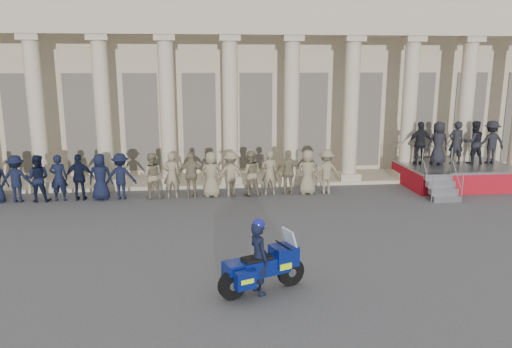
% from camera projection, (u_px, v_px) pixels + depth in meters
% --- Properties ---
extents(ground, '(90.00, 90.00, 0.00)m').
position_uv_depth(ground, '(201.00, 256.00, 13.68)').
color(ground, '#444447').
rests_on(ground, ground).
extents(building, '(40.00, 12.50, 9.00)m').
position_uv_depth(building, '(199.00, 76.00, 27.01)').
color(building, tan).
rests_on(building, ground).
extents(officer_rank, '(17.61, 0.68, 1.80)m').
position_uv_depth(officer_rank, '(116.00, 176.00, 19.21)').
color(officer_rank, black).
rests_on(officer_rank, ground).
extents(reviewing_stand, '(4.50, 4.25, 2.76)m').
position_uv_depth(reviewing_stand, '(459.00, 151.00, 21.33)').
color(reviewing_stand, gray).
rests_on(reviewing_stand, ground).
extents(motorcycle, '(2.09, 1.28, 1.41)m').
position_uv_depth(motorcycle, '(263.00, 267.00, 11.40)').
color(motorcycle, black).
rests_on(motorcycle, ground).
extents(rider, '(0.61, 0.73, 1.79)m').
position_uv_depth(rider, '(259.00, 256.00, 11.28)').
color(rider, black).
rests_on(rider, ground).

